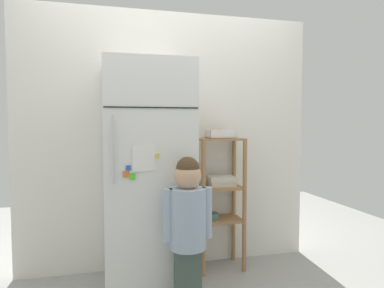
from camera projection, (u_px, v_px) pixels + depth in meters
name	position (u px, v px, depth m)	size (l,w,h in m)	color
ground_plane	(178.00, 282.00, 2.71)	(6.00, 6.00, 0.00)	#999993
kitchen_wall_back	(170.00, 141.00, 3.00)	(2.57, 0.03, 2.22)	silver
refrigerator	(148.00, 175.00, 2.62)	(0.65, 0.65, 1.72)	white
child_standing	(188.00, 218.00, 2.27)	(0.34, 0.25, 1.04)	#45584F
pantry_shelf_unit	(219.00, 192.00, 2.95)	(0.40, 0.29, 1.14)	#9E7247
fruit_bin	(221.00, 134.00, 2.93)	(0.23, 0.16, 0.08)	white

